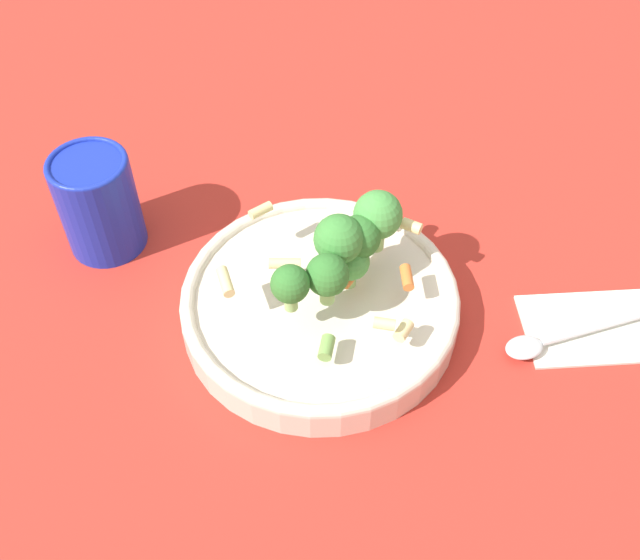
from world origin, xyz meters
name	(u,v)px	position (x,y,z in m)	size (l,w,h in m)	color
ground_plane	(320,317)	(0.00, 0.00, 0.00)	(3.00, 3.00, 0.00)	#B72D23
bowl	(320,304)	(0.00, 0.00, 0.02)	(0.26, 0.26, 0.04)	beige
pasta_salad	(347,247)	(0.02, -0.02, 0.09)	(0.19, 0.18, 0.08)	#8CB766
cup	(98,202)	(-0.01, 0.24, 0.06)	(0.08, 0.08, 0.11)	#192DAD
napkin	(593,327)	(0.10, -0.24, 0.00)	(0.14, 0.16, 0.01)	white
spoon	(562,337)	(0.07, -0.22, 0.01)	(0.14, 0.14, 0.01)	silver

